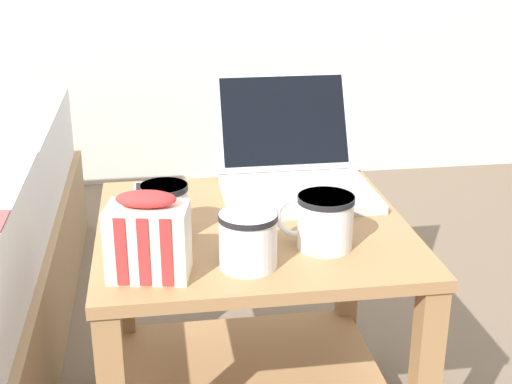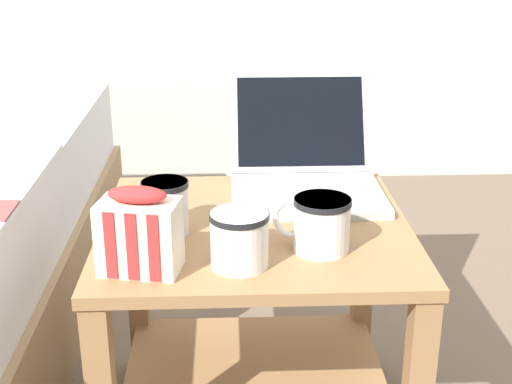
% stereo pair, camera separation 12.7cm
% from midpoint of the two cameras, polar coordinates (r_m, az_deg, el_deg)
% --- Properties ---
extents(bedside_table, '(0.58, 0.54, 0.48)m').
position_cam_midpoint_polar(bedside_table, '(1.42, 2.53, -8.97)').
color(bedside_table, '#997047').
rests_on(bedside_table, ground_plane).
extents(laptop, '(0.31, 0.34, 0.22)m').
position_cam_midpoint_polar(laptop, '(1.50, 6.36, 1.75)').
color(laptop, '#B7BABC').
rests_on(laptop, bedside_table).
extents(mug_front_left, '(0.10, 0.14, 0.09)m').
position_cam_midpoint_polar(mug_front_left, '(1.16, 1.80, -3.58)').
color(mug_front_left, white).
rests_on(mug_front_left, bedside_table).
extents(mug_front_right, '(0.13, 0.10, 0.10)m').
position_cam_midpoint_polar(mug_front_right, '(1.23, 8.14, -2.41)').
color(mug_front_right, white).
rests_on(mug_front_right, bedside_table).
extents(mug_mid_center, '(0.09, 0.13, 0.10)m').
position_cam_midpoint_polar(mug_mid_center, '(1.28, -4.51, -1.13)').
color(mug_mid_center, white).
rests_on(mug_mid_center, bedside_table).
extents(snack_bag, '(0.14, 0.10, 0.14)m').
position_cam_midpoint_polar(snack_bag, '(1.15, -6.20, -3.35)').
color(snack_bag, silver).
rests_on(snack_bag, bedside_table).
extents(cell_phone, '(0.08, 0.14, 0.01)m').
position_cam_midpoint_polar(cell_phone, '(1.49, -4.97, 0.05)').
color(cell_phone, '#B7BABC').
rests_on(cell_phone, bedside_table).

